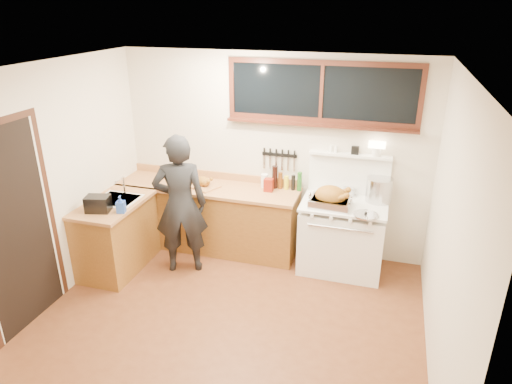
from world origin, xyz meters
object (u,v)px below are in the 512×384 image
(vintage_stove, at_px, (342,234))
(man, at_px, (180,205))
(roast_turkey, at_px, (331,198))
(cutting_board, at_px, (203,183))

(vintage_stove, height_order, man, man)
(vintage_stove, distance_m, man, 2.03)
(vintage_stove, distance_m, roast_turkey, 0.58)
(vintage_stove, relative_size, roast_turkey, 3.15)
(vintage_stove, xyz_separation_m, roast_turkey, (-0.15, -0.15, 0.54))
(vintage_stove, xyz_separation_m, cutting_board, (-1.84, -0.01, 0.48))
(roast_turkey, bearing_deg, man, -166.02)
(man, distance_m, roast_turkey, 1.80)
(vintage_stove, height_order, roast_turkey, vintage_stove)
(man, bearing_deg, roast_turkey, 13.98)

